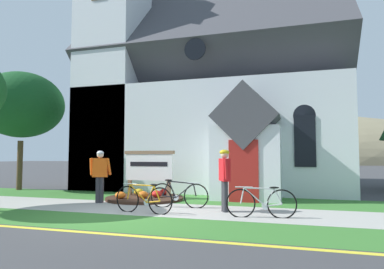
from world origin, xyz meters
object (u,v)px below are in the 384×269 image
object	(u,v)px
church_sign	(149,167)
bicycle_blue	(144,199)
bicycle_white	(261,203)
cyclist_in_white_jersey	(225,175)
bicycle_red	(179,195)
yard_deciduous_tree	(22,105)
cyclist_in_orange_jersey	(100,172)

from	to	relation	value
church_sign	bicycle_blue	size ratio (longest dim) A/B	1.13
bicycle_white	cyclist_in_white_jersey	xyz separation A→B (m)	(-1.06, 0.61, 0.64)
bicycle_red	yard_deciduous_tree	world-z (taller)	yard_deciduous_tree
church_sign	bicycle_blue	world-z (taller)	church_sign
bicycle_blue	yard_deciduous_tree	distance (m)	9.79
bicycle_red	cyclist_in_orange_jersey	xyz separation A→B (m)	(-2.85, 0.21, 0.63)
bicycle_blue	yard_deciduous_tree	world-z (taller)	yard_deciduous_tree
cyclist_in_white_jersey	cyclist_in_orange_jersey	bearing A→B (deg)	172.60
church_sign	bicycle_red	size ratio (longest dim) A/B	1.12
bicycle_blue	bicycle_white	bearing A→B (deg)	3.96
cyclist_in_white_jersey	yard_deciduous_tree	bearing A→B (deg)	162.19
bicycle_red	yard_deciduous_tree	size ratio (longest dim) A/B	0.33
cyclist_in_white_jersey	cyclist_in_orange_jersey	xyz separation A→B (m)	(-4.31, 0.56, -0.00)
church_sign	cyclist_in_orange_jersey	distance (m)	1.88
bicycle_blue	yard_deciduous_tree	bearing A→B (deg)	153.23
bicycle_red	cyclist_in_white_jersey	xyz separation A→B (m)	(1.47, -0.35, 0.64)
bicycle_blue	yard_deciduous_tree	size ratio (longest dim) A/B	0.33
yard_deciduous_tree	cyclist_in_orange_jersey	bearing A→B (deg)	-24.73
cyclist_in_orange_jersey	yard_deciduous_tree	world-z (taller)	yard_deciduous_tree
church_sign	bicycle_blue	xyz separation A→B (m)	(1.15, -2.92, -0.76)
church_sign	cyclist_in_white_jersey	world-z (taller)	church_sign
bicycle_red	cyclist_in_orange_jersey	distance (m)	2.92
church_sign	cyclist_in_orange_jersey	xyz separation A→B (m)	(-1.09, -1.53, -0.12)
church_sign	yard_deciduous_tree	bearing A→B (deg)	170.34
church_sign	bicycle_blue	bearing A→B (deg)	-68.54
church_sign	bicycle_red	distance (m)	2.59
bicycle_white	bicycle_blue	bearing A→B (deg)	-176.04
cyclist_in_white_jersey	cyclist_in_orange_jersey	size ratio (longest dim) A/B	1.00
cyclist_in_orange_jersey	yard_deciduous_tree	distance (m)	7.13
cyclist_in_white_jersey	yard_deciduous_tree	size ratio (longest dim) A/B	0.32
bicycle_red	yard_deciduous_tree	distance (m)	9.90
bicycle_red	yard_deciduous_tree	xyz separation A→B (m)	(-8.77, 2.94, 3.54)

